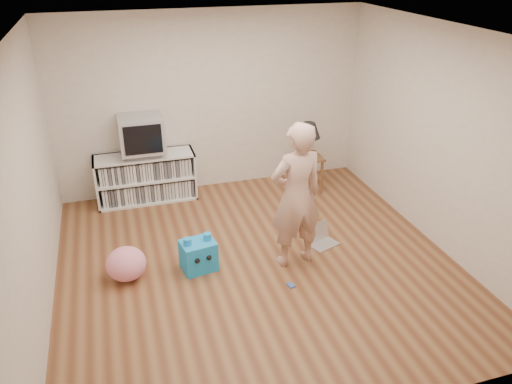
{
  "coord_description": "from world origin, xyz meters",
  "views": [
    {
      "loc": [
        -1.42,
        -4.65,
        3.36
      ],
      "look_at": [
        0.11,
        0.4,
        0.72
      ],
      "focal_mm": 35.0,
      "sensor_mm": 36.0,
      "label": 1
    }
  ],
  "objects_px": {
    "dvd_deck": "(143,153)",
    "side_table": "(307,165)",
    "media_unit": "(146,177)",
    "plush_blue": "(198,255)",
    "laptop": "(320,238)",
    "table_lamp": "(309,131)",
    "person": "(296,196)",
    "plush_pink": "(126,264)",
    "crt_tv": "(141,133)"
  },
  "relations": [
    {
      "from": "media_unit",
      "to": "laptop",
      "type": "height_order",
      "value": "media_unit"
    },
    {
      "from": "table_lamp",
      "to": "plush_blue",
      "type": "height_order",
      "value": "table_lamp"
    },
    {
      "from": "table_lamp",
      "to": "laptop",
      "type": "xyz_separation_m",
      "value": [
        -0.39,
        -1.45,
        -0.88
      ]
    },
    {
      "from": "table_lamp",
      "to": "plush_blue",
      "type": "relative_size",
      "value": 1.18
    },
    {
      "from": "crt_tv",
      "to": "laptop",
      "type": "bearing_deg",
      "value": -43.18
    },
    {
      "from": "table_lamp",
      "to": "laptop",
      "type": "bearing_deg",
      "value": -105.05
    },
    {
      "from": "laptop",
      "to": "side_table",
      "type": "bearing_deg",
      "value": 54.81
    },
    {
      "from": "media_unit",
      "to": "laptop",
      "type": "relative_size",
      "value": 3.31
    },
    {
      "from": "dvd_deck",
      "to": "laptop",
      "type": "xyz_separation_m",
      "value": [
        1.94,
        -1.82,
        -0.67
      ]
    },
    {
      "from": "side_table",
      "to": "plush_pink",
      "type": "xyz_separation_m",
      "value": [
        -2.75,
        -1.51,
        -0.23
      ]
    },
    {
      "from": "dvd_deck",
      "to": "laptop",
      "type": "relative_size",
      "value": 1.06
    },
    {
      "from": "side_table",
      "to": "plush_pink",
      "type": "relative_size",
      "value": 1.25
    },
    {
      "from": "dvd_deck",
      "to": "side_table",
      "type": "bearing_deg",
      "value": -9.03
    },
    {
      "from": "media_unit",
      "to": "side_table",
      "type": "xyz_separation_m",
      "value": [
        2.33,
        -0.39,
        0.07
      ]
    },
    {
      "from": "side_table",
      "to": "laptop",
      "type": "relative_size",
      "value": 1.3
    },
    {
      "from": "table_lamp",
      "to": "person",
      "type": "bearing_deg",
      "value": -116.15
    },
    {
      "from": "media_unit",
      "to": "person",
      "type": "relative_size",
      "value": 0.82
    },
    {
      "from": "person",
      "to": "crt_tv",
      "type": "bearing_deg",
      "value": -61.71
    },
    {
      "from": "laptop",
      "to": "plush_blue",
      "type": "xyz_separation_m",
      "value": [
        -1.56,
        -0.11,
        0.12
      ]
    },
    {
      "from": "plush_pink",
      "to": "side_table",
      "type": "bearing_deg",
      "value": 28.75
    },
    {
      "from": "table_lamp",
      "to": "person",
      "type": "xyz_separation_m",
      "value": [
        -0.85,
        -1.74,
        -0.08
      ]
    },
    {
      "from": "plush_pink",
      "to": "table_lamp",
      "type": "bearing_deg",
      "value": 28.75
    },
    {
      "from": "dvd_deck",
      "to": "table_lamp",
      "type": "height_order",
      "value": "table_lamp"
    },
    {
      "from": "laptop",
      "to": "plush_blue",
      "type": "height_order",
      "value": "plush_blue"
    },
    {
      "from": "plush_pink",
      "to": "plush_blue",
      "type": "bearing_deg",
      "value": -3.85
    },
    {
      "from": "media_unit",
      "to": "table_lamp",
      "type": "height_order",
      "value": "table_lamp"
    },
    {
      "from": "side_table",
      "to": "laptop",
      "type": "xyz_separation_m",
      "value": [
        -0.39,
        -1.45,
        -0.35
      ]
    },
    {
      "from": "media_unit",
      "to": "table_lamp",
      "type": "relative_size",
      "value": 2.72
    },
    {
      "from": "person",
      "to": "plush_blue",
      "type": "height_order",
      "value": "person"
    },
    {
      "from": "table_lamp",
      "to": "plush_pink",
      "type": "xyz_separation_m",
      "value": [
        -2.75,
        -1.51,
        -0.75
      ]
    },
    {
      "from": "side_table",
      "to": "media_unit",
      "type": "bearing_deg",
      "value": 170.6
    },
    {
      "from": "plush_blue",
      "to": "dvd_deck",
      "type": "bearing_deg",
      "value": 91.33
    },
    {
      "from": "side_table",
      "to": "person",
      "type": "bearing_deg",
      "value": -116.15
    },
    {
      "from": "dvd_deck",
      "to": "plush_blue",
      "type": "xyz_separation_m",
      "value": [
        0.38,
        -1.93,
        -0.55
      ]
    },
    {
      "from": "media_unit",
      "to": "plush_blue",
      "type": "bearing_deg",
      "value": -78.92
    },
    {
      "from": "crt_tv",
      "to": "laptop",
      "type": "xyz_separation_m",
      "value": [
        1.94,
        -1.82,
        -0.95
      ]
    },
    {
      "from": "table_lamp",
      "to": "laptop",
      "type": "height_order",
      "value": "table_lamp"
    },
    {
      "from": "person",
      "to": "laptop",
      "type": "relative_size",
      "value": 4.06
    },
    {
      "from": "media_unit",
      "to": "plush_blue",
      "type": "xyz_separation_m",
      "value": [
        0.38,
        -1.95,
        -0.16
      ]
    },
    {
      "from": "plush_blue",
      "to": "plush_pink",
      "type": "xyz_separation_m",
      "value": [
        -0.8,
        0.05,
        0.0
      ]
    },
    {
      "from": "side_table",
      "to": "plush_blue",
      "type": "xyz_separation_m",
      "value": [
        -1.95,
        -1.56,
        -0.23
      ]
    },
    {
      "from": "crt_tv",
      "to": "side_table",
      "type": "height_order",
      "value": "crt_tv"
    },
    {
      "from": "side_table",
      "to": "laptop",
      "type": "bearing_deg",
      "value": -105.05
    },
    {
      "from": "media_unit",
      "to": "person",
      "type": "height_order",
      "value": "person"
    },
    {
      "from": "crt_tv",
      "to": "person",
      "type": "relative_size",
      "value": 0.35
    },
    {
      "from": "person",
      "to": "plush_pink",
      "type": "height_order",
      "value": "person"
    },
    {
      "from": "person",
      "to": "dvd_deck",
      "type": "bearing_deg",
      "value": -61.76
    },
    {
      "from": "dvd_deck",
      "to": "table_lamp",
      "type": "xyz_separation_m",
      "value": [
        2.33,
        -0.37,
        0.21
      ]
    },
    {
      "from": "media_unit",
      "to": "laptop",
      "type": "distance_m",
      "value": 2.69
    },
    {
      "from": "media_unit",
      "to": "laptop",
      "type": "bearing_deg",
      "value": -43.48
    }
  ]
}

